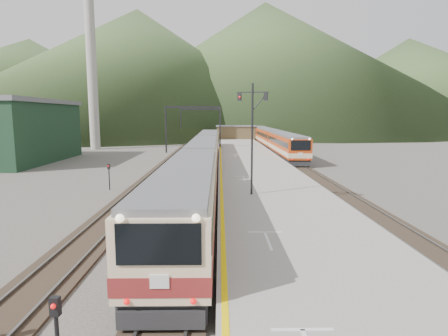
{
  "coord_description": "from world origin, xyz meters",
  "views": [
    {
      "loc": [
        1.7,
        -9.59,
        6.39
      ],
      "look_at": [
        2.08,
        21.57,
        2.0
      ],
      "focal_mm": 30.0,
      "sensor_mm": 36.0,
      "label": 1
    }
  ],
  "objects": [
    {
      "name": "short_signal_b",
      "position": [
        -2.03,
        35.13,
        1.46
      ],
      "size": [
        0.23,
        0.18,
        2.27
      ],
      "color": "black",
      "rests_on": "ground"
    },
    {
      "name": "hill_a",
      "position": [
        -40.0,
        190.0,
        30.0
      ],
      "size": [
        180.0,
        180.0,
        60.0
      ],
      "primitive_type": "cone",
      "color": "#2E4A21",
      "rests_on": "ground"
    },
    {
      "name": "smokestack",
      "position": [
        -22.0,
        62.0,
        15.0
      ],
      "size": [
        1.8,
        1.8,
        30.0
      ],
      "primitive_type": "cylinder",
      "color": "#9E998E",
      "rests_on": "ground"
    },
    {
      "name": "second_train",
      "position": [
        11.5,
        64.9,
        1.99
      ],
      "size": [
        2.89,
        59.31,
        3.53
      ],
      "color": "#B33910",
      "rests_on": "track_second"
    },
    {
      "name": "track_second",
      "position": [
        11.5,
        40.0,
        0.07
      ],
      "size": [
        2.6,
        200.0,
        0.23
      ],
      "color": "black",
      "rests_on": "ground"
    },
    {
      "name": "short_signal_a",
      "position": [
        -2.07,
        -1.5,
        1.46
      ],
      "size": [
        0.24,
        0.19,
        2.27
      ],
      "color": "black",
      "rests_on": "ground"
    },
    {
      "name": "track_far",
      "position": [
        -5.0,
        40.0,
        0.07
      ],
      "size": [
        2.6,
        200.0,
        0.23
      ],
      "color": "black",
      "rests_on": "ground"
    },
    {
      "name": "short_signal_c",
      "position": [
        -7.8,
        22.27,
        1.46
      ],
      "size": [
        0.22,
        0.16,
        2.27
      ],
      "color": "black",
      "rests_on": "ground"
    },
    {
      "name": "hill_b",
      "position": [
        30.0,
        230.0,
        37.5
      ],
      "size": [
        220.0,
        220.0,
        75.0
      ],
      "primitive_type": "cone",
      "color": "#2E4A21",
      "rests_on": "ground"
    },
    {
      "name": "hill_c",
      "position": [
        110.0,
        210.0,
        25.0
      ],
      "size": [
        160.0,
        160.0,
        50.0
      ],
      "primitive_type": "cone",
      "color": "#2E4A21",
      "rests_on": "ground"
    },
    {
      "name": "signal_mast",
      "position": [
        3.91,
        15.68,
        5.56
      ],
      "size": [
        2.11,
        0.82,
        7.51
      ],
      "color": "black",
      "rests_on": "platform"
    },
    {
      "name": "station_shed",
      "position": [
        5.6,
        78.0,
        2.57
      ],
      "size": [
        9.4,
        4.4,
        3.1
      ],
      "color": "brown",
      "rests_on": "platform"
    },
    {
      "name": "gantry_near",
      "position": [
        -2.85,
        55.0,
        5.59
      ],
      "size": [
        9.55,
        0.25,
        8.0
      ],
      "color": "black",
      "rests_on": "ground"
    },
    {
      "name": "warehouse",
      "position": [
        -28.0,
        42.0,
        4.32
      ],
      "size": [
        14.5,
        20.5,
        8.6
      ],
      "color": "#16301C",
      "rests_on": "ground"
    },
    {
      "name": "gantry_far",
      "position": [
        -2.85,
        80.0,
        5.59
      ],
      "size": [
        9.55,
        0.25,
        8.0
      ],
      "color": "black",
      "rests_on": "ground"
    },
    {
      "name": "platform",
      "position": [
        5.6,
        38.0,
        0.5
      ],
      "size": [
        8.0,
        100.0,
        1.0
      ],
      "primitive_type": "cube",
      "color": "gray",
      "rests_on": "ground"
    },
    {
      "name": "main_train",
      "position": [
        0.0,
        30.47,
        2.02
      ],
      "size": [
        2.93,
        60.01,
        3.57
      ],
      "color": "beige",
      "rests_on": "track_main"
    },
    {
      "name": "track_main",
      "position": [
        0.0,
        40.0,
        0.07
      ],
      "size": [
        2.6,
        200.0,
        0.23
      ],
      "color": "black",
      "rests_on": "ground"
    },
    {
      "name": "hill_d",
      "position": [
        -120.0,
        240.0,
        27.5
      ],
      "size": [
        200.0,
        200.0,
        55.0
      ],
      "primitive_type": "cone",
      "color": "#2E4A21",
      "rests_on": "ground"
    }
  ]
}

